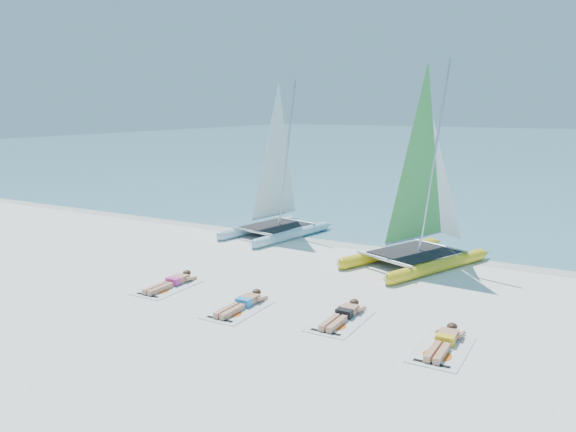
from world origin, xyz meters
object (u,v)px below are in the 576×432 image
towel_a (167,287)px  towel_c (340,321)px  sunbather_a (172,282)px  sunbather_d (445,341)px  sunbather_c (344,314)px  catamaran_blue (276,188)px  sunbather_b (243,303)px  towel_b (238,309)px  catamaran_yellow (426,198)px  towel_d (442,349)px

towel_a → towel_c: 4.99m
sunbather_a → sunbather_d: size_ratio=1.00×
sunbather_c → catamaran_blue: bearing=130.7°
sunbather_b → towel_c: bearing=7.5°
sunbather_a → towel_c: size_ratio=0.93×
catamaran_blue → towel_c: bearing=-38.5°
towel_a → sunbather_b: (2.58, -0.24, 0.11)m
towel_a → towel_b: (2.58, -0.43, 0.00)m
towel_c → sunbather_d: bearing=-4.2°
catamaran_blue → towel_c: 8.97m
sunbather_c → towel_b: bearing=-163.8°
sunbather_b → sunbather_d: bearing=1.7°
sunbather_c → towel_c: bearing=-90.0°
sunbather_a → towel_b: sunbather_a is taller
towel_b → sunbather_c: size_ratio=1.07×
towel_c → sunbather_d: 2.39m
catamaran_yellow → towel_d: catamaran_yellow is taller
sunbather_a → sunbather_c: same height
sunbather_b → sunbather_d: (4.79, 0.14, 0.00)m
sunbather_a → sunbather_c: 4.99m
towel_a → towel_c: (4.99, 0.08, 0.00)m
towel_b → sunbather_d: size_ratio=1.07×
sunbather_b → sunbather_c: size_ratio=1.00×
towel_b → sunbather_d: sunbather_d is taller
sunbather_a → towel_d: bearing=-3.7°
sunbather_d → sunbather_c: bearing=171.3°
towel_c → towel_d: bearing=-8.7°
sunbather_a → sunbather_b: size_ratio=1.00×
catamaran_yellow → towel_a: size_ratio=3.44×
sunbather_a → towel_a: bearing=-90.0°
towel_c → towel_a: bearing=-179.1°
towel_b → towel_c: size_ratio=1.00×
towel_c → sunbather_d: sunbather_d is taller
sunbather_a → towel_b: 2.65m
towel_c → sunbather_d: (2.38, -0.17, 0.11)m
towel_b → sunbather_d: (4.79, 0.34, 0.11)m
catamaran_yellow → towel_c: bearing=-69.4°
towel_b → sunbather_c: bearing=16.2°
sunbather_b → sunbather_a: bearing=170.5°
towel_a → sunbather_d: 7.37m
catamaran_blue → towel_b: bearing=-54.4°
sunbather_c → sunbather_b: bearing=-168.1°
catamaran_blue → sunbather_d: size_ratio=3.44×
towel_a → sunbather_c: bearing=3.1°
towel_a → towel_d: same height
sunbather_a → towel_c: (4.99, -0.11, -0.11)m
sunbather_a → sunbather_c: size_ratio=1.00×
sunbather_b → towel_c: 2.44m
sunbather_b → towel_d: 4.79m
sunbather_a → sunbather_d: bearing=-2.2°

